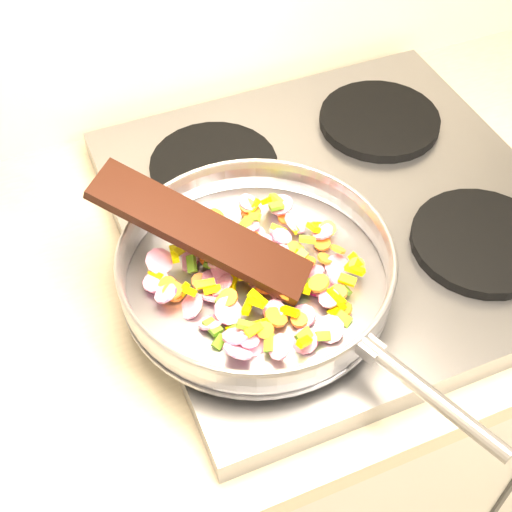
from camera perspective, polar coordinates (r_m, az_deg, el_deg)
name	(u,v)px	position (r m, az deg, el deg)	size (l,w,h in m)	color
cooktop	(339,216)	(1.04, 6.68, 3.21)	(0.60, 0.60, 0.04)	#939399
grate_fl	(292,306)	(0.89, 2.94, -4.03)	(0.19, 0.19, 0.02)	black
grate_fr	(481,242)	(1.01, 17.58, 1.10)	(0.19, 0.19, 0.02)	black
grate_bl	(214,166)	(1.07, -3.40, 7.17)	(0.19, 0.19, 0.02)	black
grate_br	(379,120)	(1.16, 9.85, 10.66)	(0.19, 0.19, 0.02)	black
saute_pan	(257,267)	(0.88, 0.09, -0.87)	(0.38, 0.53, 0.06)	#9E9EA5
vegetable_heap	(256,272)	(0.89, 0.01, -1.28)	(0.27, 0.27, 0.05)	#EBDA01
wooden_spatula	(201,231)	(0.87, -4.42, 1.99)	(0.28, 0.06, 0.01)	black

